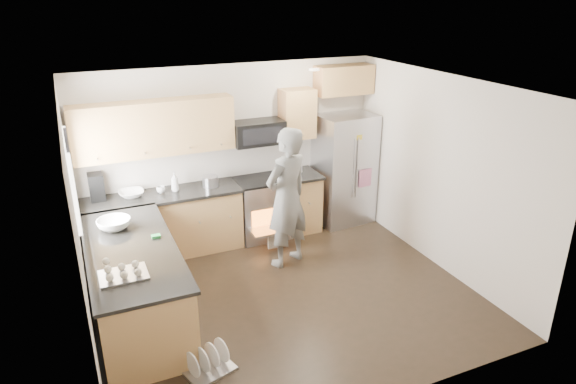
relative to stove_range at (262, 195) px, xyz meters
name	(u,v)px	position (x,y,z in m)	size (l,w,h in m)	color
ground	(285,295)	(-0.35, -1.69, -0.68)	(4.50, 4.50, 0.00)	black
room_shell	(281,169)	(-0.39, -1.68, 1.00)	(4.54, 4.04, 2.62)	beige
back_cabinet_run	(199,185)	(-0.94, 0.06, 0.29)	(4.45, 0.64, 2.50)	#A56B42
peninsula	(135,283)	(-2.10, -1.44, -0.21)	(0.96, 2.36, 1.05)	#A56B42
stove_range	(262,195)	(0.00, 0.00, 0.00)	(0.76, 0.97, 1.79)	#B7B7BC
refrigerator	(344,169)	(1.42, 0.01, 0.21)	(0.91, 0.74, 1.77)	#B7B7BC
person	(287,198)	(0.01, -0.93, 0.29)	(0.71, 0.46, 1.94)	slate
dish_rack	(208,364)	(-1.60, -2.63, -0.60)	(0.56, 0.50, 0.29)	#B7B7BC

